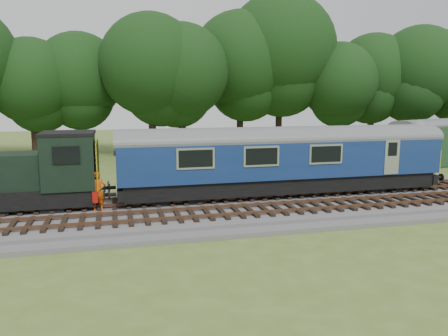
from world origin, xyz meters
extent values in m
plane|color=#4F6826|center=(0.00, 0.00, 0.00)|extent=(120.00, 120.00, 0.00)
cube|color=#4C4C4F|center=(0.00, 0.00, 0.17)|extent=(70.00, 7.00, 0.35)
cube|color=brown|center=(0.00, 0.68, 0.49)|extent=(66.50, 0.07, 0.14)
cube|color=brown|center=(0.00, 2.12, 0.49)|extent=(66.50, 0.07, 0.14)
cube|color=brown|center=(0.00, -2.32, 0.49)|extent=(66.50, 0.07, 0.14)
cube|color=brown|center=(0.00, -0.88, 0.49)|extent=(66.50, 0.07, 0.14)
cube|color=black|center=(1.47, 1.40, 1.06)|extent=(17.46, 2.52, 0.85)
cube|color=navy|center=(1.47, 1.40, 2.48)|extent=(18.00, 2.80, 2.05)
cube|color=#FFF215|center=(10.49, 1.40, 2.11)|extent=(0.06, 2.74, 1.30)
cube|color=black|center=(7.47, 1.40, 0.86)|extent=(2.60, 2.00, 0.55)
cube|color=black|center=(-4.53, 1.40, 0.86)|extent=(2.60, 2.00, 0.55)
cube|color=black|center=(-12.93, 1.40, 1.01)|extent=(8.73, 2.39, 0.85)
cube|color=black|center=(-9.73, 1.40, 2.66)|extent=(2.40, 2.55, 2.60)
cube|color=#A4110C|center=(-8.55, 1.40, 1.06)|extent=(0.25, 2.60, 0.55)
cube|color=#FFF215|center=(-8.41, 1.40, 2.46)|extent=(0.06, 2.55, 2.30)
imported|color=#EA4E0C|center=(-8.42, 0.37, 1.30)|extent=(0.71, 0.48, 1.89)
cube|color=#1C3E23|center=(21.58, 14.63, 1.33)|extent=(4.23, 4.23, 2.66)
cube|color=black|center=(21.58, 14.63, 2.76)|extent=(4.65, 4.65, 0.21)
camera|label=1|loc=(-7.59, -20.86, 5.72)|focal=35.00mm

